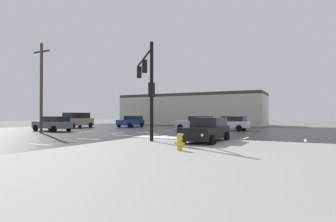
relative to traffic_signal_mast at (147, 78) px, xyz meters
name	(u,v)px	position (x,y,z in m)	size (l,w,h in m)	color
ground_plane	(135,134)	(-4.30, 4.94, -4.32)	(120.00, 120.00, 0.00)	slate
road_asphalt	(135,134)	(-4.30, 4.94, -4.31)	(44.00, 44.00, 0.02)	black
sidewalk_corner	(235,167)	(7.70, -7.06, -4.25)	(18.00, 18.00, 0.14)	#9E9E99
snow_strip_curbside	(162,138)	(0.70, 0.94, -4.15)	(4.00, 1.60, 0.06)	white
lane_markings	(138,135)	(-3.10, 3.57, -4.30)	(36.15, 36.15, 0.01)	silver
traffic_signal_mast	(147,78)	(0.00, 0.00, 0.00)	(4.36, 5.04, 6.20)	black
fire_hydrant	(180,142)	(4.54, -4.52, -3.78)	(0.48, 0.26, 0.79)	gold
strip_building_background	(191,109)	(-8.77, 29.47, -1.61)	(25.56, 8.00, 5.42)	beige
sedan_white	(229,123)	(2.04, 14.44, -3.47)	(4.63, 2.28, 1.58)	white
sedan_black	(207,130)	(4.26, 0.13, -3.47)	(2.03, 4.54, 1.58)	black
sedan_blue	(131,121)	(-12.73, 16.54, -3.47)	(2.09, 4.57, 1.58)	navy
sedan_grey	(53,123)	(-14.33, 4.31, -3.47)	(4.63, 2.26, 1.58)	slate
suv_tan	(77,120)	(-18.13, 11.35, -3.23)	(2.26, 4.88, 2.03)	tan
sedan_silver	(197,123)	(-1.63, 13.78, -3.47)	(4.55, 2.05, 1.58)	#B7BABF
utility_pole_mid	(41,86)	(-13.22, 1.96, 0.26)	(2.20, 0.28, 8.74)	brown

